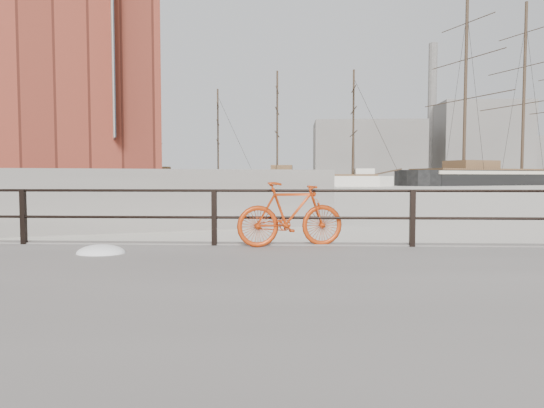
% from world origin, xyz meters
% --- Properties ---
extents(ground, '(400.00, 400.00, 0.00)m').
position_xyz_m(ground, '(0.00, 0.00, 0.00)').
color(ground, white).
rests_on(ground, ground).
extents(promenade, '(36.00, 8.00, 0.35)m').
position_xyz_m(promenade, '(0.00, -4.00, 0.17)').
color(promenade, gray).
rests_on(promenade, ground).
extents(far_quay, '(78.44, 148.07, 1.80)m').
position_xyz_m(far_quay, '(-40.00, 72.00, 0.90)').
color(far_quay, gray).
rests_on(far_quay, ground).
extents(guardrail, '(28.00, 0.10, 1.00)m').
position_xyz_m(guardrail, '(0.00, -0.15, 0.85)').
color(guardrail, black).
rests_on(guardrail, promenade).
extents(bicycle, '(1.89, 0.72, 1.14)m').
position_xyz_m(bicycle, '(-2.14, -0.25, 0.92)').
color(bicycle, '#B8360C').
rests_on(bicycle, promenade).
extents(barque_black, '(67.80, 47.29, 36.43)m').
position_xyz_m(barque_black, '(42.16, 87.76, 0.00)').
color(barque_black, black).
rests_on(barque_black, ground).
extents(schooner_mid, '(27.72, 12.28, 19.87)m').
position_xyz_m(schooner_mid, '(1.33, 71.70, 0.00)').
color(schooner_mid, silver).
rests_on(schooner_mid, ground).
extents(schooner_left, '(24.64, 13.34, 17.98)m').
position_xyz_m(schooner_left, '(-21.02, 77.06, 0.00)').
color(schooner_left, white).
rests_on(schooner_left, ground).
extents(workboat_far, '(12.77, 9.43, 7.00)m').
position_xyz_m(workboat_far, '(-26.49, 39.29, 0.00)').
color(workboat_far, black).
rests_on(workboat_far, ground).
extents(apartment_mustard, '(26.02, 22.15, 22.20)m').
position_xyz_m(apartment_mustard, '(-29.49, 40.65, 12.90)').
color(apartment_mustard, gold).
rests_on(apartment_mustard, far_quay).
extents(apartment_cream, '(24.16, 21.40, 21.20)m').
position_xyz_m(apartment_cream, '(-38.11, 61.98, 12.40)').
color(apartment_cream, beige).
rests_on(apartment_cream, far_quay).
extents(apartment_grey, '(26.02, 22.15, 23.20)m').
position_xyz_m(apartment_grey, '(-46.35, 82.38, 13.40)').
color(apartment_grey, '#979792').
rests_on(apartment_grey, far_quay).
extents(apartment_brick, '(27.87, 22.90, 21.20)m').
position_xyz_m(apartment_brick, '(-54.97, 103.70, 12.40)').
color(apartment_brick, brown).
rests_on(apartment_brick, far_quay).
extents(industrial_west, '(32.00, 18.00, 18.00)m').
position_xyz_m(industrial_west, '(20.00, 140.00, 9.00)').
color(industrial_west, gray).
rests_on(industrial_west, ground).
extents(industrial_mid, '(26.00, 20.00, 24.00)m').
position_xyz_m(industrial_mid, '(55.00, 145.00, 12.00)').
color(industrial_mid, gray).
rests_on(industrial_mid, ground).
extents(smokestack, '(2.80, 2.80, 44.00)m').
position_xyz_m(smokestack, '(42.00, 150.00, 22.00)').
color(smokestack, gray).
rests_on(smokestack, ground).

